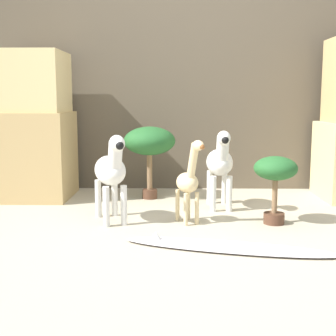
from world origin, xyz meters
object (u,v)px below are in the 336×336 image
Objects in this scene: giraffe_figurine at (189,180)px; surfboard at (227,246)px; zebra_left at (111,170)px; potted_palm_front at (149,143)px; zebra_right at (220,162)px; potted_palm_back at (275,174)px.

giraffe_figurine is 0.68m from surfboard.
giraffe_figurine is at bearing -2.99° from zebra_left.
zebra_left is at bearing 141.76° from surfboard.
zebra_left is 1.03m from surfboard.
potted_palm_front is (0.23, 0.81, 0.12)m from zebra_left.
zebra_left is at bearing 177.01° from giraffe_figurine.
potted_palm_front is at bearing 111.14° from giraffe_figurine.
zebra_left is at bearing -151.64° from zebra_right.
potted_palm_front is 0.49× the size of surfboard.
zebra_right is 0.54m from giraffe_figurine.
potted_palm_back is at bearing 0.43° from giraffe_figurine.
potted_palm_front reaches higher than potted_palm_back.
surfboard is at bearing -69.21° from potted_palm_front.
giraffe_figurine is at bearing -119.19° from zebra_right.
potted_palm_back reaches higher than surfboard.
potted_palm_front is (-0.32, 0.83, 0.18)m from giraffe_figurine.
giraffe_figurine is at bearing -68.86° from potted_palm_front.
giraffe_figurine reaches higher than surfboard.
potted_palm_back is 0.37× the size of surfboard.
zebra_left is at bearing -105.70° from potted_palm_front.
zebra_right is at bearing 87.25° from surfboard.
zebra_right and zebra_left have the same top height.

